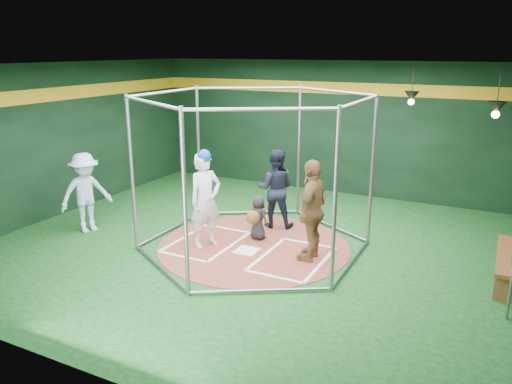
% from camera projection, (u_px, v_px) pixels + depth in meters
% --- Properties ---
extents(room_shell, '(10.10, 9.10, 3.53)m').
position_uv_depth(room_shell, '(254.00, 160.00, 9.46)').
color(room_shell, '#0D3912').
rests_on(room_shell, ground).
extents(clay_disc, '(3.80, 3.80, 0.01)m').
position_uv_depth(clay_disc, '(254.00, 246.00, 9.94)').
color(clay_disc, brown).
rests_on(clay_disc, ground).
extents(home_plate, '(0.43, 0.43, 0.01)m').
position_uv_depth(home_plate, '(247.00, 251.00, 9.67)').
color(home_plate, white).
rests_on(home_plate, clay_disc).
extents(batter_box_left, '(1.17, 1.77, 0.01)m').
position_uv_depth(batter_box_left, '(207.00, 242.00, 10.13)').
color(batter_box_left, white).
rests_on(batter_box_left, clay_disc).
extents(batter_box_right, '(1.17, 1.77, 0.01)m').
position_uv_depth(batter_box_right, '(293.00, 259.00, 9.31)').
color(batter_box_right, white).
rests_on(batter_box_right, clay_disc).
extents(batting_cage, '(4.05, 4.67, 3.00)m').
position_uv_depth(batting_cage, '(254.00, 173.00, 9.52)').
color(batting_cage, gray).
rests_on(batting_cage, ground).
extents(pendant_lamp_near, '(0.34, 0.34, 0.90)m').
position_uv_depth(pendant_lamp_near, '(412.00, 97.00, 11.32)').
color(pendant_lamp_near, black).
rests_on(pendant_lamp_near, room_shell).
extents(pendant_lamp_far, '(0.34, 0.34, 0.90)m').
position_uv_depth(pendant_lamp_far, '(496.00, 108.00, 9.17)').
color(pendant_lamp_far, black).
rests_on(pendant_lamp_far, room_shell).
extents(batter_figure, '(0.69, 0.81, 1.94)m').
position_uv_depth(batter_figure, '(205.00, 199.00, 9.70)').
color(batter_figure, silver).
rests_on(batter_figure, clay_disc).
extents(visitor_leopard, '(0.47, 1.11, 1.89)m').
position_uv_depth(visitor_leopard, '(312.00, 210.00, 9.09)').
color(visitor_leopard, '#A67847').
rests_on(visitor_leopard, clay_disc).
extents(catcher_figure, '(0.51, 0.59, 0.91)m').
position_uv_depth(catcher_figure, '(257.00, 217.00, 10.15)').
color(catcher_figure, black).
rests_on(catcher_figure, clay_disc).
extents(umpire, '(0.99, 0.87, 1.72)m').
position_uv_depth(umpire, '(275.00, 188.00, 10.80)').
color(umpire, black).
rests_on(umpire, clay_disc).
extents(bystander_blue, '(1.02, 1.27, 1.71)m').
position_uv_depth(bystander_blue, '(86.00, 193.00, 10.54)').
color(bystander_blue, '#AEC8E6').
rests_on(bystander_blue, ground).
extents(steel_railing, '(0.05, 0.94, 0.81)m').
position_uv_depth(steel_railing, '(512.00, 273.00, 7.51)').
color(steel_railing, gray).
rests_on(steel_railing, ground).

